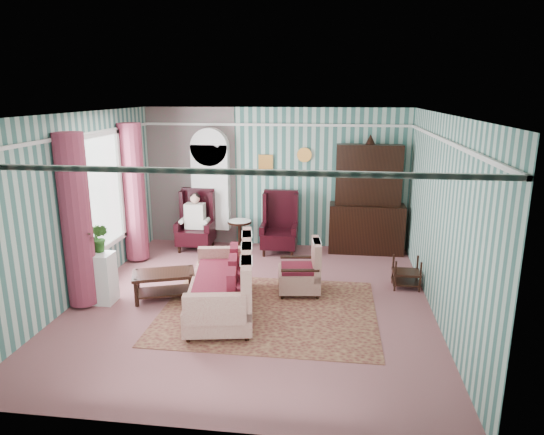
# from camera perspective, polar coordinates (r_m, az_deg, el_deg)

# --- Properties ---
(floor) EXTENTS (6.00, 6.00, 0.00)m
(floor) POSITION_cam_1_polar(r_m,az_deg,el_deg) (7.74, -2.34, -9.88)
(floor) COLOR #854D50
(floor) RESTS_ON ground
(room_shell) EXTENTS (5.53, 6.02, 2.91)m
(room_shell) POSITION_cam_1_polar(r_m,az_deg,el_deg) (7.44, -6.99, 5.22)
(room_shell) COLOR #39675F
(room_shell) RESTS_ON ground
(bookcase) EXTENTS (0.80, 0.28, 2.24)m
(bookcase) POSITION_cam_1_polar(r_m,az_deg,el_deg) (10.32, -7.18, 2.83)
(bookcase) COLOR silver
(bookcase) RESTS_ON floor
(dresser_hutch) EXTENTS (1.50, 0.56, 2.36)m
(dresser_hutch) POSITION_cam_1_polar(r_m,az_deg,el_deg) (9.89, 11.20, 2.51)
(dresser_hutch) COLOR black
(dresser_hutch) RESTS_ON floor
(wingback_left) EXTENTS (0.76, 0.80, 1.25)m
(wingback_left) POSITION_cam_1_polar(r_m,az_deg,el_deg) (10.14, -9.00, -0.33)
(wingback_left) COLOR black
(wingback_left) RESTS_ON floor
(wingback_right) EXTENTS (0.76, 0.80, 1.25)m
(wingback_right) POSITION_cam_1_polar(r_m,az_deg,el_deg) (9.80, 0.88, -0.67)
(wingback_right) COLOR black
(wingback_right) RESTS_ON floor
(seated_woman) EXTENTS (0.44, 0.40, 1.18)m
(seated_woman) POSITION_cam_1_polar(r_m,az_deg,el_deg) (10.14, -8.99, -0.52)
(seated_woman) COLOR silver
(seated_woman) RESTS_ON floor
(round_side_table) EXTENTS (0.50, 0.50, 0.60)m
(round_side_table) POSITION_cam_1_polar(r_m,az_deg,el_deg) (10.15, -3.81, -2.06)
(round_side_table) COLOR black
(round_side_table) RESTS_ON floor
(nest_table) EXTENTS (0.45, 0.38, 0.54)m
(nest_table) POSITION_cam_1_polar(r_m,az_deg,el_deg) (8.47, 15.53, -6.24)
(nest_table) COLOR black
(nest_table) RESTS_ON floor
(plant_stand) EXTENTS (0.55, 0.35, 0.80)m
(plant_stand) POSITION_cam_1_polar(r_m,az_deg,el_deg) (8.06, -19.94, -6.68)
(plant_stand) COLOR silver
(plant_stand) RESTS_ON floor
(rug) EXTENTS (3.20, 2.60, 0.01)m
(rug) POSITION_cam_1_polar(r_m,az_deg,el_deg) (7.43, -0.41, -10.92)
(rug) COLOR #4C2119
(rug) RESTS_ON floor
(sofa) EXTENTS (1.35, 2.23, 0.95)m
(sofa) POSITION_cam_1_polar(r_m,az_deg,el_deg) (7.28, -6.04, -7.51)
(sofa) COLOR beige
(sofa) RESTS_ON floor
(floral_armchair) EXTENTS (0.83, 0.82, 0.93)m
(floral_armchair) POSITION_cam_1_polar(r_m,az_deg,el_deg) (7.91, 3.21, -5.71)
(floral_armchair) COLOR #C6B299
(floral_armchair) RESTS_ON floor
(coffee_table) EXTENTS (1.08, 0.82, 0.44)m
(coffee_table) POSITION_cam_1_polar(r_m,az_deg,el_deg) (7.95, -12.56, -7.81)
(coffee_table) COLOR black
(coffee_table) RESTS_ON floor
(potted_plant_a) EXTENTS (0.37, 0.32, 0.41)m
(potted_plant_a) POSITION_cam_1_polar(r_m,az_deg,el_deg) (7.79, -21.06, -2.84)
(potted_plant_a) COLOR #1A531A
(potted_plant_a) RESTS_ON plant_stand
(potted_plant_b) EXTENTS (0.26, 0.22, 0.45)m
(potted_plant_b) POSITION_cam_1_polar(r_m,az_deg,el_deg) (7.90, -19.57, -2.30)
(potted_plant_b) COLOR #1F4816
(potted_plant_b) RESTS_ON plant_stand
(potted_plant_c) EXTENTS (0.28, 0.28, 0.41)m
(potted_plant_c) POSITION_cam_1_polar(r_m,az_deg,el_deg) (7.97, -20.04, -2.34)
(potted_plant_c) COLOR #194917
(potted_plant_c) RESTS_ON plant_stand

